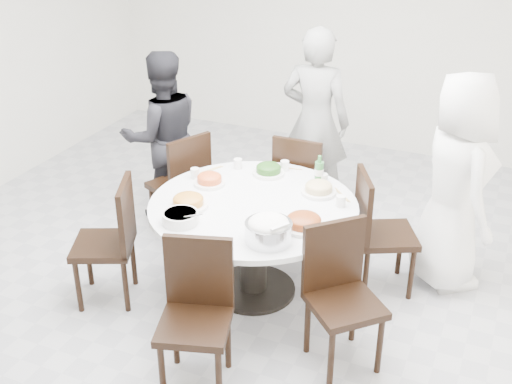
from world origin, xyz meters
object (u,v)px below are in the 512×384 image
at_px(chair_se, 345,302).
at_px(rice_bowl, 268,232).
at_px(chair_nw, 178,183).
at_px(diner_left, 163,136).
at_px(diner_middle, 315,122).
at_px(dining_table, 253,248).
at_px(beverage_bottle, 319,170).
at_px(chair_ne, 386,233).
at_px(soup_bowl, 180,218).
at_px(chair_sw, 103,242).
at_px(diner_right, 456,183).
at_px(chair_s, 194,322).
at_px(chair_n, 303,184).

height_order(chair_se, rice_bowl, chair_se).
xyz_separation_m(chair_nw, diner_left, (-0.28, 0.26, 0.29)).
relative_size(diner_middle, rice_bowl, 5.60).
relative_size(dining_table, diner_left, 0.98).
bearing_deg(beverage_bottle, rice_bowl, -91.73).
distance_m(chair_ne, chair_se, 0.95).
relative_size(chair_se, beverage_bottle, 4.13).
height_order(dining_table, beverage_bottle, beverage_bottle).
xyz_separation_m(chair_se, soup_bowl, (-1.18, 0.05, 0.31)).
bearing_deg(dining_table, diner_middle, 91.63).
xyz_separation_m(chair_ne, chair_sw, (-1.85, -0.95, 0.00)).
xyz_separation_m(chair_ne, diner_left, (-2.12, 0.38, 0.29)).
bearing_deg(chair_se, diner_middle, 69.64).
height_order(dining_table, diner_right, diner_right).
xyz_separation_m(chair_ne, diner_middle, (-0.92, 1.04, 0.38)).
bearing_deg(diner_left, chair_s, 80.79).
xyz_separation_m(chair_n, diner_right, (1.25, -0.24, 0.36)).
bearing_deg(chair_nw, chair_sw, 24.11).
height_order(dining_table, soup_bowl, soup_bowl).
xyz_separation_m(chair_se, diner_middle, (-0.89, 1.98, 0.38)).
height_order(diner_left, rice_bowl, diner_left).
bearing_deg(chair_ne, diner_middle, 15.19).
distance_m(chair_se, rice_bowl, 0.65).
height_order(chair_n, chair_s, same).
bearing_deg(chair_n, chair_s, 91.10).
bearing_deg(chair_nw, chair_s, 57.15).
xyz_separation_m(diner_right, rice_bowl, (-0.99, -1.18, -0.02)).
bearing_deg(chair_n, diner_right, 169.11).
bearing_deg(diner_left, chair_se, 103.33).
bearing_deg(diner_middle, beverage_bottle, 108.92).
bearing_deg(chair_n, chair_nw, 23.00).
distance_m(diner_middle, beverage_bottle, 1.06).
xyz_separation_m(chair_n, diner_middle, (-0.08, 0.50, 0.38)).
distance_m(chair_nw, soup_bowl, 1.23).
distance_m(chair_sw, diner_right, 2.60).
bearing_deg(rice_bowl, chair_ne, 56.43).
bearing_deg(chair_ne, chair_nw, 59.78).
distance_m(rice_bowl, beverage_bottle, 0.93).
height_order(chair_nw, chair_s, same).
xyz_separation_m(dining_table, beverage_bottle, (0.32, 0.49, 0.49)).
bearing_deg(rice_bowl, chair_s, -109.81).
relative_size(diner_left, soup_bowl, 6.22).
height_order(chair_ne, diner_middle, diner_middle).
relative_size(chair_s, rice_bowl, 3.10).
bearing_deg(chair_nw, diner_middle, 159.69).
bearing_deg(chair_se, chair_sw, 135.88).
relative_size(chair_s, diner_middle, 0.55).
relative_size(diner_right, soup_bowl, 6.73).
height_order(chair_n, diner_left, diner_left).
bearing_deg(chair_n, beverage_bottle, 120.21).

